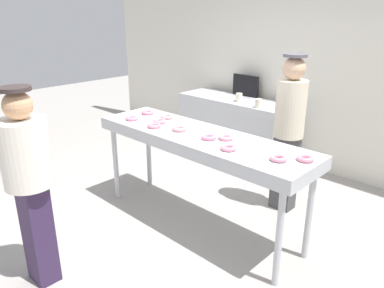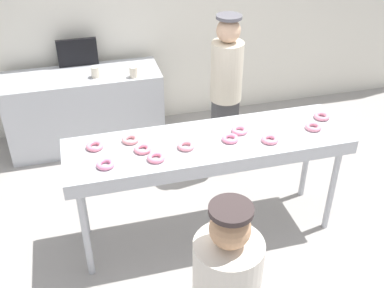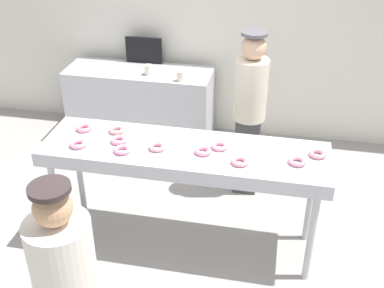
% 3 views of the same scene
% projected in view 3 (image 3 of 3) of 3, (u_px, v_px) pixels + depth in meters
% --- Properties ---
extents(ground_plane, '(16.00, 16.00, 0.00)m').
position_uv_depth(ground_plane, '(185.00, 240.00, 4.43)').
color(ground_plane, '#9E9993').
extents(back_wall, '(8.00, 0.12, 3.02)m').
position_uv_depth(back_wall, '(225.00, 11.00, 5.54)').
color(back_wall, silver).
rests_on(back_wall, ground).
extents(fryer_conveyor, '(2.36, 0.66, 0.99)m').
position_uv_depth(fryer_conveyor, '(184.00, 156.00, 3.96)').
color(fryer_conveyor, '#B7BABF').
rests_on(fryer_conveyor, ground).
extents(strawberry_donut_0, '(0.19, 0.19, 0.04)m').
position_uv_depth(strawberry_donut_0, '(240.00, 162.00, 3.71)').
color(strawberry_donut_0, pink).
rests_on(strawberry_donut_0, fryer_conveyor).
extents(strawberry_donut_1, '(0.19, 0.19, 0.04)m').
position_uv_depth(strawberry_donut_1, '(84.00, 128.00, 4.17)').
color(strawberry_donut_1, pink).
rests_on(strawberry_donut_1, fryer_conveyor).
extents(strawberry_donut_2, '(0.20, 0.20, 0.04)m').
position_uv_depth(strawberry_donut_2, '(119.00, 140.00, 3.99)').
color(strawberry_donut_2, pink).
rests_on(strawberry_donut_2, fryer_conveyor).
extents(strawberry_donut_3, '(0.19, 0.19, 0.04)m').
position_uv_depth(strawberry_donut_3, '(297.00, 161.00, 3.71)').
color(strawberry_donut_3, pink).
rests_on(strawberry_donut_3, fryer_conveyor).
extents(strawberry_donut_4, '(0.18, 0.18, 0.04)m').
position_uv_depth(strawberry_donut_4, '(220.00, 146.00, 3.91)').
color(strawberry_donut_4, pink).
rests_on(strawberry_donut_4, fryer_conveyor).
extents(strawberry_donut_5, '(0.20, 0.20, 0.04)m').
position_uv_depth(strawberry_donut_5, '(318.00, 154.00, 3.80)').
color(strawberry_donut_5, pink).
rests_on(strawberry_donut_5, fryer_conveyor).
extents(strawberry_donut_6, '(0.20, 0.20, 0.04)m').
position_uv_depth(strawberry_donut_6, '(157.00, 147.00, 3.90)').
color(strawberry_donut_6, pink).
rests_on(strawberry_donut_6, fryer_conveyor).
extents(strawberry_donut_7, '(0.14, 0.14, 0.04)m').
position_uv_depth(strawberry_donut_7, '(122.00, 150.00, 3.86)').
color(strawberry_donut_7, pink).
rests_on(strawberry_donut_7, fryer_conveyor).
extents(strawberry_donut_8, '(0.15, 0.15, 0.04)m').
position_uv_depth(strawberry_donut_8, '(78.00, 144.00, 3.93)').
color(strawberry_donut_8, pink).
rests_on(strawberry_donut_8, fryer_conveyor).
extents(strawberry_donut_9, '(0.19, 0.19, 0.04)m').
position_uv_depth(strawberry_donut_9, '(203.00, 151.00, 3.84)').
color(strawberry_donut_9, pink).
rests_on(strawberry_donut_9, fryer_conveyor).
extents(strawberry_donut_10, '(0.19, 0.19, 0.04)m').
position_uv_depth(strawberry_donut_10, '(117.00, 130.00, 4.14)').
color(strawberry_donut_10, pink).
rests_on(strawberry_donut_10, fryer_conveyor).
extents(worker_baker, '(0.31, 0.31, 1.71)m').
position_uv_depth(worker_baker, '(250.00, 108.00, 4.63)').
color(worker_baker, '#3F3E41').
rests_on(worker_baker, ground).
extents(customer_waiting, '(0.36, 0.36, 1.62)m').
position_uv_depth(customer_waiting, '(67.00, 284.00, 2.74)').
color(customer_waiting, '#312242').
rests_on(customer_waiting, ground).
extents(prep_counter, '(1.72, 0.61, 0.89)m').
position_uv_depth(prep_counter, '(141.00, 104.00, 5.86)').
color(prep_counter, '#B7BABF').
rests_on(prep_counter, ground).
extents(paper_cup_0, '(0.09, 0.09, 0.12)m').
position_uv_depth(paper_cup_0, '(149.00, 70.00, 5.49)').
color(paper_cup_0, beige).
rests_on(paper_cup_0, prep_counter).
extents(paper_cup_1, '(0.09, 0.09, 0.12)m').
position_uv_depth(paper_cup_1, '(181.00, 76.00, 5.33)').
color(paper_cup_1, beige).
rests_on(paper_cup_1, prep_counter).
extents(menu_display, '(0.44, 0.04, 0.31)m').
position_uv_depth(menu_display, '(144.00, 50.00, 5.77)').
color(menu_display, black).
rests_on(menu_display, prep_counter).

